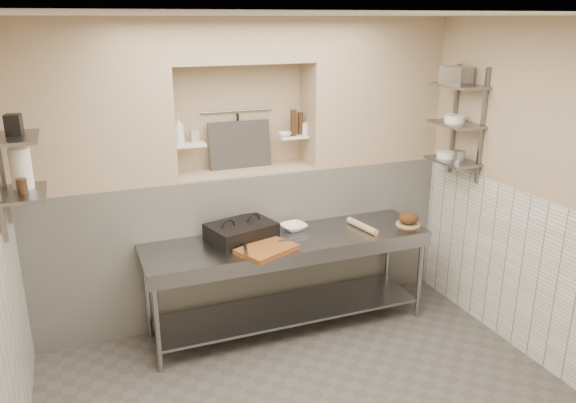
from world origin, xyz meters
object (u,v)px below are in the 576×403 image
prep_table (289,265)px  jug_left (21,168)px  cutting_board (267,249)px  rolling_pin (362,226)px  bowl_alcove (285,134)px  panini_press (241,232)px  mixing_bowl (294,227)px  bread_loaf (408,218)px  bottle_soap (179,130)px

prep_table → jug_left: size_ratio=8.84×
cutting_board → rolling_pin: (1.01, 0.18, 0.01)m
bowl_alcove → panini_press: bearing=-144.1°
prep_table → rolling_pin: (0.73, -0.03, 0.29)m
prep_table → mixing_bowl: mixing_bowl is taller
panini_press → bread_loaf: size_ratio=3.40×
prep_table → jug_left: 2.36m
prep_table → bowl_alcove: (0.18, 0.55, 1.09)m
bottle_soap → bowl_alcove: bearing=-1.4°
prep_table → bowl_alcove: size_ratio=20.86×
prep_table → bread_loaf: bearing=-4.5°
bottle_soap → jug_left: bottle_soap is taller
mixing_bowl → rolling_pin: 0.64m
prep_table → rolling_pin: rolling_pin is taller
cutting_board → jug_left: 1.98m
prep_table → mixing_bowl: 0.36m
jug_left → prep_table: bearing=1.0°
mixing_bowl → jug_left: 2.36m
mixing_bowl → jug_left: size_ratio=0.79×
prep_table → rolling_pin: 0.78m
panini_press → bowl_alcove: 1.04m
panini_press → bowl_alcove: (0.58, 0.42, 0.76)m
jug_left → mixing_bowl: bearing=5.6°
prep_table → bottle_soap: bottle_soap is taller
cutting_board → bottle_soap: bearing=124.5°
panini_press → cutting_board: 0.37m
mixing_bowl → bottle_soap: bearing=157.5°
jug_left → rolling_pin: bearing=0.1°
bread_loaf → panini_press: bearing=172.1°
bowl_alcove → mixing_bowl: bearing=-98.4°
cutting_board → bottle_soap: bottle_soap is taller
cutting_board → panini_press: bearing=109.2°
mixing_bowl → rolling_pin: size_ratio=0.58×
rolling_pin → bottle_soap: size_ratio=1.62×
panini_press → mixing_bowl: size_ratio=2.79×
prep_table → mixing_bowl: (0.12, 0.18, 0.29)m
panini_press → mixing_bowl: (0.52, 0.05, -0.05)m
panini_press → jug_left: size_ratio=2.21×
jug_left → bowl_alcove: bearing=14.5°
rolling_pin → bowl_alcove: bowl_alcove is taller
cutting_board → bread_loaf: 1.48m
cutting_board → jug_left: size_ratio=1.61×
panini_press → jug_left: bearing=169.9°
mixing_bowl → rolling_pin: (0.61, -0.21, 0.00)m
panini_press → bowl_alcove: size_ratio=5.21×
panini_press → bottle_soap: (-0.42, 0.44, 0.86)m
panini_press → mixing_bowl: bearing=-10.0°
mixing_bowl → bowl_alcove: size_ratio=1.87×
cutting_board → bottle_soap: 1.32m
rolling_pin → mixing_bowl: bearing=160.5°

